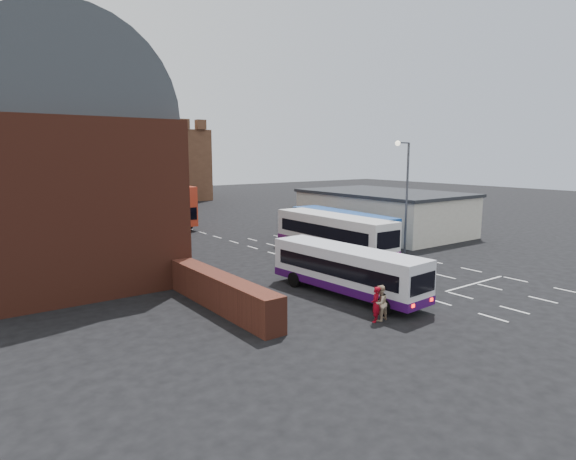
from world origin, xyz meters
TOP-DOWN VIEW (x-y plane):
  - ground at (0.00, 0.00)m, footprint 180.00×180.00m
  - railway_station at (-15.50, 21.00)m, footprint 12.00×28.00m
  - forecourt_wall at (-10.20, 2.00)m, footprint 1.20×10.00m
  - cream_building at (15.00, 14.00)m, footprint 10.40×16.40m
  - brick_terrace at (-6.00, 46.00)m, footprint 22.00×10.00m
  - castle_keep at (6.00, 66.00)m, footprint 22.00×22.00m
  - bus_white_outbound at (-3.23, -0.03)m, footprint 3.10×10.25m
  - bus_white_inbound at (3.72, 8.91)m, footprint 3.02×11.73m
  - bus_blue at (5.97, 10.40)m, footprint 3.58×11.66m
  - bus_red_double at (-1.13, 31.84)m, footprint 2.99×11.61m
  - street_lamp at (8.29, 5.62)m, footprint 1.83×0.49m
  - pedestrian_red at (-5.14, -4.12)m, footprint 0.76×0.71m
  - pedestrian_beige at (-4.84, -4.13)m, footprint 0.92×0.75m

SIDE VIEW (x-z plane):
  - ground at x=0.00m, z-range 0.00..0.00m
  - pedestrian_red at x=-5.14m, z-range 0.00..1.75m
  - pedestrian_beige at x=-4.84m, z-range 0.00..1.77m
  - forecourt_wall at x=-10.20m, z-range 0.00..1.80m
  - bus_white_outbound at x=-3.23m, z-range 0.25..3.01m
  - bus_blue at x=5.97m, z-range 0.28..3.42m
  - bus_white_inbound at x=3.72m, z-range 0.29..3.48m
  - cream_building at x=15.00m, z-range 0.03..4.28m
  - bus_red_double at x=-1.13m, z-range 0.15..4.78m
  - street_lamp at x=8.29m, z-range 0.93..9.96m
  - brick_terrace at x=-6.00m, z-range 0.00..11.00m
  - castle_keep at x=6.00m, z-range 0.00..12.00m
  - railway_station at x=-15.50m, z-range -0.36..15.64m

